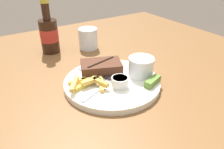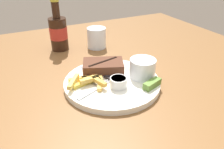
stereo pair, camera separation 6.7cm
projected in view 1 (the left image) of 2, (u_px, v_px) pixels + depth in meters
The scene contains 11 objects.
dining_table at pixel (112, 101), 0.72m from camera, with size 1.40×1.35×0.73m.
dinner_plate at pixel (112, 83), 0.68m from camera, with size 0.30×0.30×0.02m.
steak_portion at pixel (102, 67), 0.72m from camera, with size 0.15×0.13×0.04m.
fries_pile at pixel (89, 82), 0.65m from camera, with size 0.12×0.11×0.02m.
coleslaw_cup at pixel (141, 66), 0.69m from camera, with size 0.08×0.08×0.06m.
dipping_sauce_cup at pixel (120, 81), 0.64m from camera, with size 0.05×0.05×0.03m.
pickle_spear at pixel (153, 81), 0.65m from camera, with size 0.07×0.04×0.02m.
fork_utensil at pixel (96, 91), 0.62m from camera, with size 0.13×0.06×0.00m.
knife_utensil at pixel (103, 76), 0.69m from camera, with size 0.08×0.16×0.01m.
beer_bottle at pixel (49, 34), 0.88m from camera, with size 0.07×0.07×0.22m.
drinking_glass at pixel (88, 39), 0.93m from camera, with size 0.08×0.08×0.09m.
Camera 1 is at (-0.32, -0.49, 1.10)m, focal length 35.00 mm.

